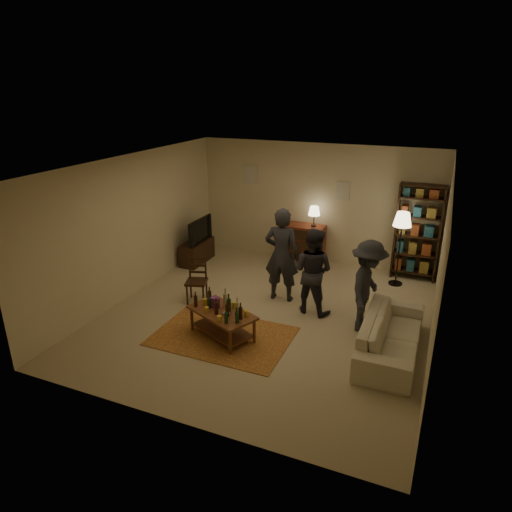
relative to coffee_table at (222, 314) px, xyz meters
The scene contains 13 objects.
floor 1.13m from the coffee_table, 67.87° to the left, with size 6.00×6.00×0.00m, color #C6B793.
room_shell 4.20m from the coffee_table, 93.68° to the left, with size 6.00×6.00×6.00m.
rug 0.40m from the coffee_table, 77.08° to the right, with size 2.20×1.50×0.01m, color maroon.
coffee_table is the anchor object (origin of this frame).
dining_chair 1.45m from the coffee_table, 135.70° to the left, with size 0.48×0.48×0.88m.
tv_stand 3.45m from the coffee_table, 126.50° to the left, with size 0.40×1.00×1.06m.
dresser 3.69m from the coffee_table, 86.85° to the left, with size 1.00×0.50×1.36m.
bookshelf 4.63m from the coffee_table, 54.85° to the left, with size 0.90×0.34×2.02m.
floor_lamp 4.12m from the coffee_table, 54.09° to the left, with size 0.36×0.36×1.54m.
sofa 2.66m from the coffee_table, 12.40° to the left, with size 2.08×0.81×0.61m, color beige.
person_left 1.82m from the coffee_table, 76.70° to the left, with size 0.66×0.43×1.80m, color #26272E.
person_right 1.83m from the coffee_table, 53.13° to the left, with size 0.77×0.60×1.58m, color #27272F.
person_by_sofa 2.41m from the coffee_table, 28.42° to the left, with size 1.02×0.59×1.58m, color #282930.
Camera 1 is at (2.65, -6.79, 3.90)m, focal length 32.00 mm.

